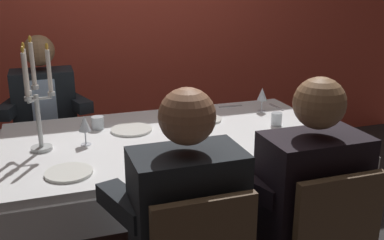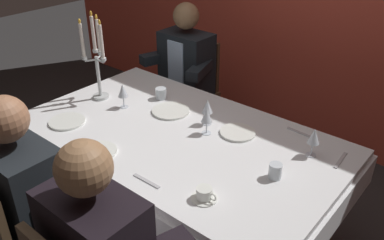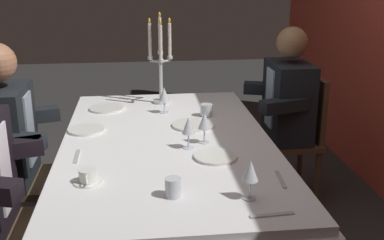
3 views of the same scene
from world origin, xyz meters
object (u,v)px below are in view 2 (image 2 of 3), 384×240
dinner_plate_2 (98,152)px  wine_glass_0 (123,91)px  wine_glass_1 (207,107)px  wine_glass_3 (207,116)px  dinner_plate_0 (171,111)px  water_tumbler_0 (161,93)px  dinner_plate_3 (238,132)px  dining_table (179,150)px  wine_glass_2 (314,137)px  water_tumbler_1 (275,171)px  dinner_plate_1 (67,122)px  seated_diner_1 (22,193)px  seated_diner_0 (187,64)px  candelabra (97,61)px  coffee_cup_0 (204,194)px

dinner_plate_2 → wine_glass_0: 0.55m
wine_glass_1 → wine_glass_3: same height
dinner_plate_0 → water_tumbler_0: (-0.18, 0.10, 0.03)m
dinner_plate_3 → dinner_plate_0: bearing=-173.9°
dinner_plate_0 → dinner_plate_2: bearing=-88.5°
dining_table → dinner_plate_2: 0.50m
dining_table → wine_glass_1: bearing=72.3°
dining_table → wine_glass_2: (0.70, 0.28, 0.23)m
dinner_plate_0 → water_tumbler_1: water_tumbler_1 is taller
wine_glass_2 → wine_glass_3: (-0.57, -0.18, 0.00)m
dinner_plate_2 → wine_glass_2: size_ratio=1.25×
dinner_plate_1 → water_tumbler_0: water_tumbler_0 is taller
dining_table → dinner_plate_2: size_ratio=9.45×
water_tumbler_1 → seated_diner_1: bearing=-134.7°
dinner_plate_0 → seated_diner_0: bearing=123.5°
dining_table → seated_diner_1: seated_diner_1 is taller
dining_table → candelabra: 0.82m
dinner_plate_0 → seated_diner_1: (0.01, -1.05, -0.01)m
candelabra → wine_glass_2: candelabra is taller
coffee_cup_0 → seated_diner_1: (-0.69, -0.52, -0.03)m
seated_diner_0 → wine_glass_2: bearing=-23.5°
dinner_plate_2 → seated_diner_1: seated_diner_1 is taller
coffee_cup_0 → dining_table: bearing=142.6°
dining_table → dinner_plate_2: (-0.20, -0.44, 0.13)m
dinner_plate_0 → dinner_plate_1: same height
wine_glass_3 → coffee_cup_0: (0.35, -0.47, -0.09)m
dinner_plate_1 → dinner_plate_2: size_ratio=1.07×
dinner_plate_2 → dinner_plate_3: (0.47, 0.65, 0.00)m
wine_glass_3 → seated_diner_1: bearing=-108.8°
wine_glass_2 → water_tumbler_1: size_ratio=2.06×
water_tumbler_0 → dinner_plate_0: bearing=-29.3°
dinner_plate_1 → dinner_plate_2: bearing=-12.3°
wine_glass_0 → water_tumbler_0: (0.10, 0.25, -0.08)m
water_tumbler_0 → coffee_cup_0: size_ratio=0.57×
water_tumbler_1 → seated_diner_1: size_ratio=0.06×
wine_glass_1 → wine_glass_3: (0.07, -0.09, 0.00)m
dinner_plate_2 → seated_diner_0: 1.41m
dinner_plate_1 → water_tumbler_0: size_ratio=2.92×
dinner_plate_1 → water_tumbler_1: size_ratio=2.76×
coffee_cup_0 → seated_diner_0: (-1.17, 1.25, -0.03)m
dinner_plate_1 → water_tumbler_1: bearing=14.7°
dinner_plate_3 → wine_glass_1: bearing=-172.9°
dining_table → wine_glass_1: 0.31m
dinner_plate_0 → dinner_plate_1: size_ratio=1.11×
wine_glass_1 → dining_table: bearing=-107.7°
dinner_plate_0 → wine_glass_0: bearing=-152.0°
water_tumbler_0 → water_tumbler_1: 1.09m
seated_diner_0 → dining_table: bearing=-52.0°
candelabra → coffee_cup_0: candelabra is taller
dinner_plate_2 → wine_glass_0: bearing=123.1°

